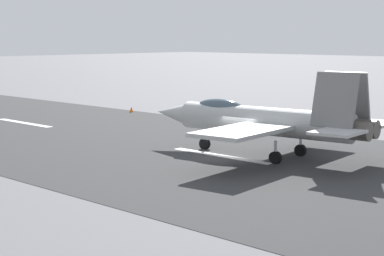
{
  "coord_description": "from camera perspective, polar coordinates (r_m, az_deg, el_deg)",
  "views": [
    {
      "loc": [
        -26.69,
        31.18,
        7.62
      ],
      "look_at": [
        0.31,
        3.28,
        2.2
      ],
      "focal_mm": 61.78,
      "sensor_mm": 36.0,
      "label": 1
    }
  ],
  "objects": [
    {
      "name": "runway_strip",
      "position": [
        41.73,
        3.46,
        -2.58
      ],
      "size": [
        240.0,
        26.0,
        0.02
      ],
      "color": "#313232",
      "rests_on": "ground"
    },
    {
      "name": "marker_cone_far",
      "position": [
        66.85,
        -5.26,
        1.6
      ],
      "size": [
        0.44,
        0.44,
        0.55
      ],
      "primitive_type": "cone",
      "color": "orange",
      "rests_on": "ground"
    },
    {
      "name": "fighter_jet",
      "position": [
        41.88,
        6.35,
        0.69
      ],
      "size": [
        16.51,
        14.72,
        5.56
      ],
      "color": "#ABAEB0",
      "rests_on": "ground"
    },
    {
      "name": "ground_plane",
      "position": [
        41.75,
        3.45,
        -2.59
      ],
      "size": [
        400.0,
        400.0,
        0.0
      ],
      "primitive_type": "plane",
      "color": "slate"
    },
    {
      "name": "marker_cone_mid",
      "position": [
        53.22,
        9.17,
        -0.09
      ],
      "size": [
        0.44,
        0.44,
        0.55
      ],
      "primitive_type": "cone",
      "color": "orange",
      "rests_on": "ground"
    },
    {
      "name": "crew_person",
      "position": [
        54.52,
        2.22,
        0.77
      ],
      "size": [
        0.33,
        0.7,
        1.63
      ],
      "color": "#1E2338",
      "rests_on": "ground"
    }
  ]
}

